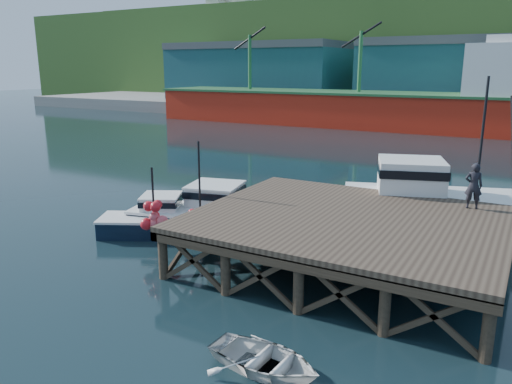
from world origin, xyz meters
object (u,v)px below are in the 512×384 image
Objects in this scene: boat_navy at (158,220)px; trawler at (458,203)px; dinghy at (264,359)px; boat_black at (208,213)px; dockworker at (474,186)px.

boat_navy is 0.49× the size of trawler.
boat_navy reaches higher than dinghy.
trawler is at bearing 13.12° from boat_black.
trawler reaches higher than dockworker.
dinghy is (9.97, -7.47, -0.36)m from boat_navy.
boat_navy is 12.46m from dinghy.
trawler is 3.73× the size of dinghy.
dockworker is at bearing -9.70° from boat_navy.
boat_black is 12.28m from dinghy.
boat_black is 12.17m from trawler.
boat_black reaches higher than dockworker.
boat_black is at bearing 0.06° from dockworker.
dinghy is at bearing 60.65° from dockworker.
boat_navy is 14.41m from dockworker.
dinghy is 12.59m from dockworker.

